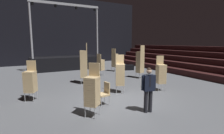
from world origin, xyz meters
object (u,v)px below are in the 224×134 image
object	(u,v)px
stage_riser	(65,62)
chair_stack_front_right	(140,62)
chair_stack_mid_centre	(120,74)
chair_stack_mid_right	(161,73)
chair_stack_rear_right	(92,90)
chair_stack_aisle_left	(101,65)
equipment_road_case	(129,67)
chair_stack_rear_centre	(115,60)
chair_stack_rear_left	(84,64)
loose_chair_near_man	(104,92)
man_with_tie	(149,87)
chair_stack_front_left	(30,81)

from	to	relation	value
stage_riser	chair_stack_front_right	size ratio (longest dim) A/B	2.68
stage_riser	chair_stack_mid_centre	bearing A→B (deg)	-85.95
chair_stack_mid_right	chair_stack_rear_right	xyz separation A→B (m)	(-4.45, -1.28, 0.00)
chair_stack_aisle_left	chair_stack_mid_right	bearing A→B (deg)	-9.41
stage_riser	equipment_road_case	xyz separation A→B (m)	(5.14, -3.53, -0.47)
chair_stack_mid_right	chair_stack_mid_centre	bearing A→B (deg)	1.25
chair_stack_mid_right	chair_stack_rear_centre	xyz separation A→B (m)	(0.80, 6.54, 0.08)
chair_stack_rear_left	chair_stack_rear_right	world-z (taller)	chair_stack_rear_left
stage_riser	loose_chair_near_man	world-z (taller)	stage_riser
stage_riser	man_with_tie	bearing A→B (deg)	-88.53
chair_stack_rear_left	chair_stack_rear_centre	xyz separation A→B (m)	(3.96, 3.14, -0.25)
chair_stack_front_left	equipment_road_case	distance (m)	10.00
chair_stack_rear_left	chair_stack_rear_centre	distance (m)	5.05
chair_stack_aisle_left	chair_stack_rear_right	bearing A→B (deg)	-47.65
chair_stack_front_right	chair_stack_aisle_left	world-z (taller)	chair_stack_front_right
chair_stack_aisle_left	stage_riser	bearing A→B (deg)	178.81
chair_stack_rear_right	loose_chair_near_man	xyz separation A→B (m)	(0.86, 0.82, -0.41)
chair_stack_front_right	chair_stack_rear_centre	distance (m)	3.43
chair_stack_front_left	chair_stack_rear_centre	bearing A→B (deg)	-115.17
stage_riser	chair_stack_front_left	world-z (taller)	stage_riser
man_with_tie	chair_stack_rear_right	xyz separation A→B (m)	(-1.95, 0.66, -0.01)
man_with_tie	chair_stack_mid_centre	bearing A→B (deg)	-83.74
chair_stack_mid_right	chair_stack_rear_left	bearing A→B (deg)	-27.91
chair_stack_front_right	man_with_tie	bearing A→B (deg)	-134.69
stage_riser	chair_stack_rear_left	distance (m)	6.72
chair_stack_rear_centre	equipment_road_case	bearing A→B (deg)	63.12
chair_stack_mid_centre	chair_stack_front_left	bearing A→B (deg)	16.48
man_with_tie	chair_stack_front_right	world-z (taller)	chair_stack_front_right
chair_stack_mid_right	chair_stack_rear_right	bearing A→B (deg)	35.24
chair_stack_rear_centre	chair_stack_aisle_left	world-z (taller)	chair_stack_rear_centre
stage_riser	chair_stack_mid_centre	distance (m)	9.42
stage_riser	chair_stack_front_left	xyz separation A→B (m)	(-3.47, -8.57, 0.19)
chair_stack_rear_right	chair_stack_aisle_left	world-z (taller)	chair_stack_rear_right
man_with_tie	chair_stack_front_right	size ratio (longest dim) A/B	0.71
stage_riser	equipment_road_case	world-z (taller)	stage_riser
chair_stack_front_left	loose_chair_near_man	distance (m)	3.36
stage_riser	equipment_road_case	size ratio (longest dim) A/B	7.12
chair_stack_front_left	chair_stack_mid_right	bearing A→B (deg)	-164.12
chair_stack_rear_left	chair_stack_rear_right	bearing A→B (deg)	-175.59
chair_stack_rear_right	chair_stack_rear_centre	distance (m)	9.42
chair_stack_front_right	chair_stack_rear_left	bearing A→B (deg)	166.04
chair_stack_mid_right	loose_chair_near_man	bearing A→B (deg)	26.44
man_with_tie	chair_stack_mid_right	world-z (taller)	chair_stack_mid_right
chair_stack_mid_right	chair_stack_mid_centre	distance (m)	2.25
equipment_road_case	chair_stack_rear_right	bearing A→B (deg)	-130.88
chair_stack_rear_left	chair_stack_aisle_left	world-z (taller)	chair_stack_rear_left
chair_stack_rear_left	chair_stack_rear_right	size ratio (longest dim) A/B	1.36
chair_stack_mid_right	chair_stack_rear_left	xyz separation A→B (m)	(-3.16, 3.40, 0.34)
chair_stack_front_left	chair_stack_mid_centre	bearing A→B (deg)	-161.79
chair_stack_rear_left	chair_stack_rear_centre	world-z (taller)	chair_stack_rear_left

